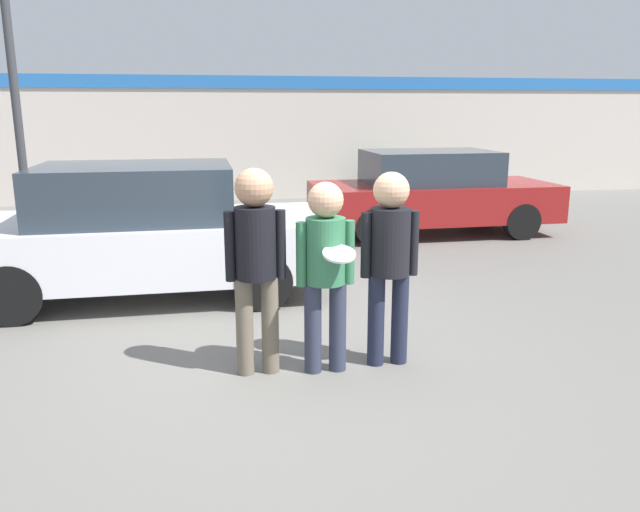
# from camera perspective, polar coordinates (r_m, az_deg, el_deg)

# --- Properties ---
(ground_plane) EXTENTS (56.00, 56.00, 0.00)m
(ground_plane) POSITION_cam_1_polar(r_m,az_deg,el_deg) (5.71, -3.44, -9.93)
(ground_plane) COLOR #66635E
(storefront_building) EXTENTS (24.00, 0.22, 3.00)m
(storefront_building) POSITION_cam_1_polar(r_m,az_deg,el_deg) (15.72, -8.72, 10.63)
(storefront_building) COLOR beige
(storefront_building) RESTS_ON ground
(person_left) EXTENTS (0.51, 0.34, 1.79)m
(person_left) POSITION_cam_1_polar(r_m,az_deg,el_deg) (5.25, -5.91, 0.29)
(person_left) COLOR #665B4C
(person_left) RESTS_ON ground
(person_middle_with_frisbee) EXTENTS (0.51, 0.55, 1.67)m
(person_middle_with_frisbee) POSITION_cam_1_polar(r_m,az_deg,el_deg) (5.28, 0.52, -0.54)
(person_middle_with_frisbee) COLOR #2D3347
(person_middle_with_frisbee) RESTS_ON ground
(person_right) EXTENTS (0.52, 0.35, 1.73)m
(person_right) POSITION_cam_1_polar(r_m,az_deg,el_deg) (5.47, 6.39, 0.40)
(person_right) COLOR #1E2338
(person_right) RESTS_ON ground
(parked_car_near) EXTENTS (4.32, 1.91, 1.60)m
(parked_car_near) POSITION_cam_1_polar(r_m,az_deg,el_deg) (7.86, -15.87, 2.15)
(parked_car_near) COLOR silver
(parked_car_near) RESTS_ON ground
(parked_car_far) EXTENTS (4.35, 1.83, 1.51)m
(parked_car_far) POSITION_cam_1_polar(r_m,az_deg,el_deg) (11.55, 10.18, 5.72)
(parked_car_far) COLOR maroon
(parked_car_far) RESTS_ON ground
(shrub) EXTENTS (1.00, 1.00, 1.00)m
(shrub) POSITION_cam_1_polar(r_m,az_deg,el_deg) (15.76, 5.71, 6.97)
(shrub) COLOR #285B2D
(shrub) RESTS_ON ground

